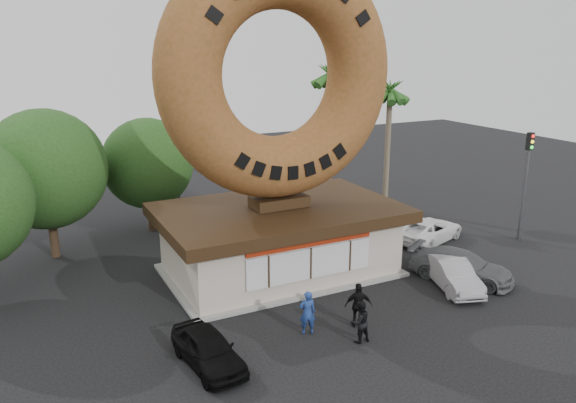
# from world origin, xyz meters

# --- Properties ---
(ground) EXTENTS (90.00, 90.00, 0.00)m
(ground) POSITION_xyz_m (0.00, 0.00, 0.00)
(ground) COLOR black
(ground) RESTS_ON ground
(donut_shop) EXTENTS (11.20, 7.20, 3.80)m
(donut_shop) POSITION_xyz_m (0.00, 5.98, 1.77)
(donut_shop) COLOR beige
(donut_shop) RESTS_ON ground
(giant_donut) EXTENTS (11.10, 2.83, 11.10)m
(giant_donut) POSITION_xyz_m (0.00, 6.00, 9.35)
(giant_donut) COLOR #98532C
(giant_donut) RESTS_ON donut_shop
(tree_west) EXTENTS (6.00, 6.00, 7.65)m
(tree_west) POSITION_xyz_m (-9.50, 13.00, 4.64)
(tree_west) COLOR #473321
(tree_west) RESTS_ON ground
(tree_mid) EXTENTS (5.20, 5.20, 6.63)m
(tree_mid) POSITION_xyz_m (-4.00, 15.00, 4.02)
(tree_mid) COLOR #473321
(tree_mid) RESTS_ON ground
(palm_near) EXTENTS (2.60, 2.60, 9.75)m
(palm_near) POSITION_xyz_m (7.50, 14.00, 8.41)
(palm_near) COLOR #726651
(palm_near) RESTS_ON ground
(palm_far) EXTENTS (2.60, 2.60, 8.75)m
(palm_far) POSITION_xyz_m (11.00, 12.50, 7.48)
(palm_far) COLOR #726651
(palm_far) RESTS_ON ground
(street_lamp) EXTENTS (2.11, 0.20, 8.00)m
(street_lamp) POSITION_xyz_m (-1.86, 16.00, 4.48)
(street_lamp) COLOR #59595E
(street_lamp) RESTS_ON ground
(traffic_signal) EXTENTS (0.30, 0.38, 6.07)m
(traffic_signal) POSITION_xyz_m (14.00, 3.99, 3.87)
(traffic_signal) COLOR #59595E
(traffic_signal) RESTS_ON ground
(person_left) EXTENTS (0.73, 0.58, 1.75)m
(person_left) POSITION_xyz_m (-1.67, 0.14, 0.88)
(person_left) COLOR navy
(person_left) RESTS_ON ground
(person_center) EXTENTS (0.79, 0.62, 1.63)m
(person_center) POSITION_xyz_m (-0.23, -1.27, 0.81)
(person_center) COLOR black
(person_center) RESTS_ON ground
(person_right) EXTENTS (1.15, 0.84, 1.82)m
(person_right) POSITION_xyz_m (0.36, -0.28, 0.91)
(person_right) COLOR black
(person_right) RESTS_ON ground
(car_black) EXTENTS (1.91, 3.89, 1.28)m
(car_black) POSITION_xyz_m (-5.77, -0.27, 0.64)
(car_black) COLOR black
(car_black) RESTS_ON ground
(car_silver) EXTENTS (2.57, 4.25, 1.32)m
(car_silver) POSITION_xyz_m (6.17, 0.83, 0.66)
(car_silver) COLOR #96959A
(car_silver) RESTS_ON ground
(car_grey) EXTENTS (4.03, 5.10, 1.38)m
(car_grey) POSITION_xyz_m (7.16, 1.32, 0.69)
(car_grey) COLOR slate
(car_grey) RESTS_ON ground
(car_white) EXTENTS (5.09, 3.55, 1.29)m
(car_white) POSITION_xyz_m (9.33, 6.14, 0.65)
(car_white) COLOR white
(car_white) RESTS_ON ground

